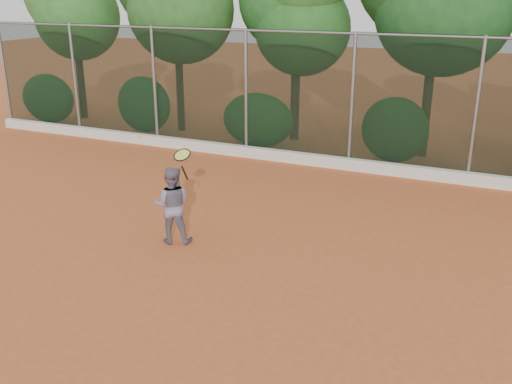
% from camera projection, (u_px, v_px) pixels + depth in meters
% --- Properties ---
extents(ground, '(80.00, 80.00, 0.00)m').
position_uv_depth(ground, '(231.00, 284.00, 9.17)').
color(ground, '#BE5B2C').
rests_on(ground, ground).
extents(concrete_curb, '(24.00, 0.20, 0.30)m').
position_uv_depth(concrete_curb, '(347.00, 164.00, 14.98)').
color(concrete_curb, silver).
rests_on(concrete_curb, ground).
extents(tennis_player, '(0.87, 0.78, 1.46)m').
position_uv_depth(tennis_player, '(172.00, 205.00, 10.48)').
color(tennis_player, slate).
rests_on(tennis_player, ground).
extents(chainlink_fence, '(24.09, 0.09, 3.50)m').
position_uv_depth(chainlink_fence, '(352.00, 98.00, 14.56)').
color(chainlink_fence, black).
rests_on(chainlink_fence, ground).
extents(tennis_racket, '(0.33, 0.30, 0.59)m').
position_uv_depth(tennis_racket, '(182.00, 157.00, 9.95)').
color(tennis_racket, black).
rests_on(tennis_racket, ground).
extents(tennis_ball_in_flight, '(0.07, 0.07, 0.07)m').
position_uv_depth(tennis_ball_in_flight, '(139.00, 136.00, 10.55)').
color(tennis_ball_in_flight, '#C7DD32').
rests_on(tennis_ball_in_flight, ground).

